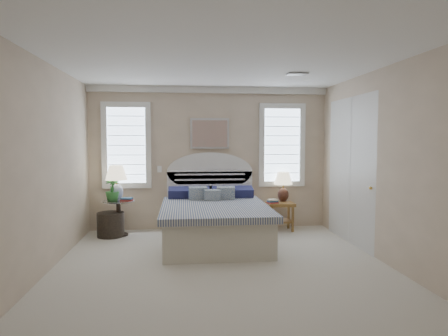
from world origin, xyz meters
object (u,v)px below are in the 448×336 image
Objects in this scene: nightstand_right at (280,210)px; lamp_right at (283,183)px; lamp_left at (116,179)px; floor_pot at (111,224)px; bed at (214,219)px; side_table_left at (119,214)px.

lamp_right is at bearing 58.84° from nightstand_right.
lamp_left reaches higher than lamp_right.
floor_pot is at bearing -129.36° from lamp_left.
lamp_right is at bearing 31.20° from bed.
bed is 3.61× the size of side_table_left.
nightstand_right is at bearing 1.94° from side_table_left.
side_table_left is 1.01× the size of lamp_left.
nightstand_right is 3.09m from floor_pot.
nightstand_right is (2.95, 0.10, -0.00)m from side_table_left.
nightstand_right is 0.93× the size of lamp_right.
nightstand_right is (1.30, 0.69, 0.00)m from bed.
nightstand_right is 0.85× the size of lamp_left.
floor_pot is 3.26m from lamp_right.
lamp_left is (-1.69, 0.66, 0.62)m from bed.
floor_pot is at bearing 162.93° from bed.
nightstand_right is 3.05m from lamp_left.
bed is 4.85× the size of floor_pot.
floor_pot is 0.81m from lamp_left.
lamp_left is 1.10× the size of lamp_right.
lamp_left reaches higher than floor_pot.
floor_pot is (-1.78, 0.55, -0.17)m from bed.
floor_pot is (-0.13, -0.04, -0.17)m from side_table_left.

